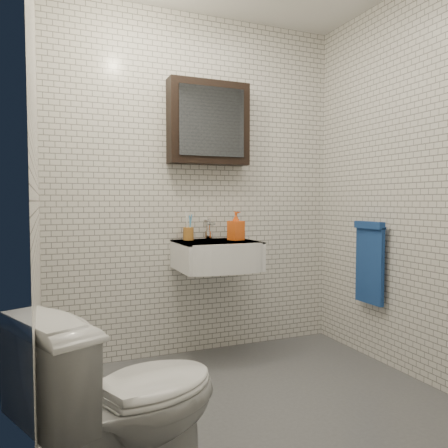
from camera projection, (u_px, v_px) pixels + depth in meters
name	position (u px, v px, depth m)	size (l,w,h in m)	color
ground	(260.00, 407.00, 2.39)	(2.20, 2.00, 0.01)	#4C4E53
room_shell	(261.00, 138.00, 2.31)	(2.22, 2.02, 2.51)	silver
washbasin	(219.00, 255.00, 3.05)	(0.55, 0.50, 0.20)	white
faucet	(209.00, 230.00, 3.22)	(0.06, 0.20, 0.15)	silver
mirror_cabinet	(209.00, 123.00, 3.17)	(0.60, 0.15, 0.60)	black
towel_rail	(370.00, 259.00, 3.07)	(0.09, 0.30, 0.58)	silver
toothbrush_cup	(188.00, 233.00, 3.15)	(0.08, 0.08, 0.21)	#A96C2A
soap_bottle	(236.00, 226.00, 3.14)	(0.09, 0.10, 0.21)	#F35619
toilet	(128.00, 405.00, 1.60)	(0.43, 0.75, 0.77)	silver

